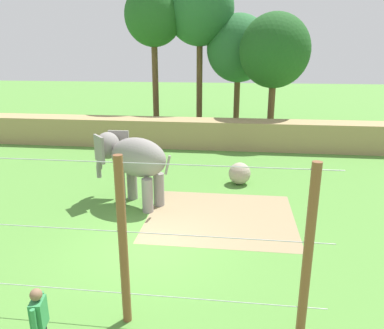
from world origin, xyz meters
TOP-DOWN VIEW (x-y plane):
  - ground_plane at (0.00, 0.00)m, footprint 120.00×120.00m
  - dirt_patch at (2.02, 2.24)m, footprint 5.22×4.57m
  - embankment_wall at (0.00, 12.32)m, footprint 36.00×1.80m
  - elephant at (-1.39, 3.08)m, footprint 3.39×2.32m
  - enrichment_ball at (2.67, 5.82)m, footprint 0.98×0.98m
  - cable_fence at (0.07, -3.36)m, footprint 8.91×0.19m
  - zookeeper at (-0.96, -4.75)m, footprint 0.28×0.58m
  - tree_far_left at (2.38, 18.60)m, footprint 4.62×4.62m
  - tree_left_of_centre at (-3.62, 17.47)m, footprint 4.07×4.07m
  - tree_behind_wall at (-0.43, 18.23)m, footprint 4.87×4.87m
  - tree_right_of_centre at (4.69, 15.19)m, footprint 4.47×4.47m

SIDE VIEW (x-z plane):
  - ground_plane at x=0.00m, z-range 0.00..0.00m
  - dirt_patch at x=2.02m, z-range 0.00..0.01m
  - enrichment_ball at x=2.67m, z-range 0.00..0.98m
  - embankment_wall at x=0.00m, z-range 0.00..1.68m
  - zookeeper at x=-0.96m, z-range 0.09..1.76m
  - elephant at x=-1.39m, z-range 0.44..3.14m
  - cable_fence at x=0.07m, z-range 0.01..3.81m
  - tree_right_of_centre at x=4.69m, z-range 1.65..9.70m
  - tree_far_left at x=2.38m, z-range 1.69..9.97m
  - tree_left_of_centre at x=-3.62m, z-range 2.88..13.08m
  - tree_behind_wall at x=-0.43m, z-range 2.94..14.03m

